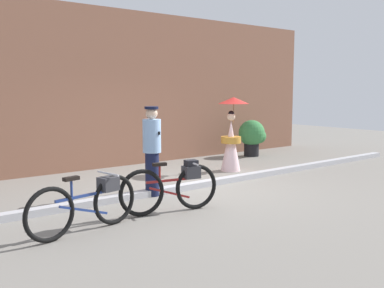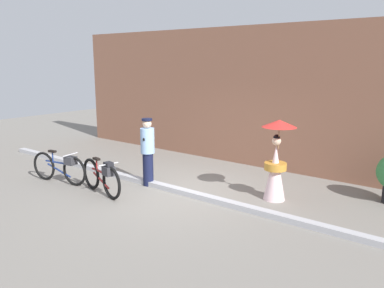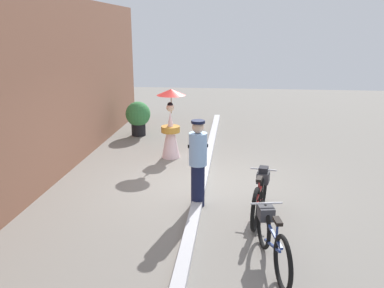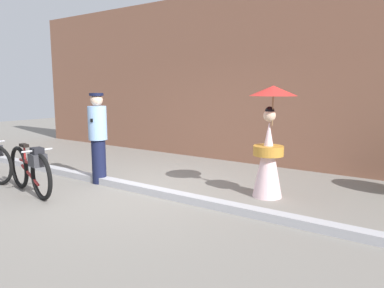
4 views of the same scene
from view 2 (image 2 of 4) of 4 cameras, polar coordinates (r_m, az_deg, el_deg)
ground_plane at (r=9.33m, az=-1.90°, el=-7.10°), size 30.00×30.00×0.00m
building_wall at (r=11.70m, az=8.94°, el=6.74°), size 14.00×0.40×4.02m
sidewalk_curb at (r=9.31m, az=-1.90°, el=-6.75°), size 14.00×0.20×0.12m
bicycle_near_officer at (r=9.33m, az=-12.86°, el=-4.59°), size 1.70×0.51×0.84m
bicycle_far_side at (r=10.49m, az=-18.49°, el=-3.18°), size 1.78×0.50×0.82m
person_officer at (r=9.72m, az=-6.43°, el=-0.88°), size 0.34×0.38×1.68m
person_with_parasol at (r=8.85m, az=12.06°, el=-2.43°), size 0.75×0.75×1.81m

